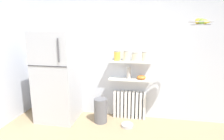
{
  "coord_description": "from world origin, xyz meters",
  "views": [
    {
      "loc": [
        0.31,
        -1.49,
        1.74
      ],
      "look_at": [
        -0.25,
        1.6,
        1.05
      ],
      "focal_mm": 28.99,
      "sensor_mm": 36.0,
      "label": 1
    }
  ],
  "objects_px": {
    "vase": "(129,73)",
    "hanging_fruit_basket": "(201,22)",
    "radiator": "(129,105)",
    "storage_jar_1": "(126,56)",
    "storage_jar_0": "(117,56)",
    "refrigerator": "(57,77)",
    "pet_food_bowl": "(127,125)",
    "storage_jar_2": "(135,57)",
    "shelf_bowl": "(142,77)",
    "trash_bin": "(101,110)",
    "storage_jar_3": "(144,57)"
  },
  "relations": [
    {
      "from": "storage_jar_0",
      "to": "hanging_fruit_basket",
      "type": "bearing_deg",
      "value": -20.44
    },
    {
      "from": "storage_jar_2",
      "to": "pet_food_bowl",
      "type": "distance_m",
      "value": 1.28
    },
    {
      "from": "storage_jar_2",
      "to": "trash_bin",
      "type": "xyz_separation_m",
      "value": [
        -0.61,
        -0.25,
        -1.02
      ]
    },
    {
      "from": "storage_jar_1",
      "to": "hanging_fruit_basket",
      "type": "relative_size",
      "value": 0.57
    },
    {
      "from": "storage_jar_2",
      "to": "shelf_bowl",
      "type": "bearing_deg",
      "value": 0.0
    },
    {
      "from": "storage_jar_2",
      "to": "pet_food_bowl",
      "type": "bearing_deg",
      "value": -104.68
    },
    {
      "from": "storage_jar_1",
      "to": "vase",
      "type": "relative_size",
      "value": 0.83
    },
    {
      "from": "pet_food_bowl",
      "to": "vase",
      "type": "bearing_deg",
      "value": 94.09
    },
    {
      "from": "refrigerator",
      "to": "pet_food_bowl",
      "type": "distance_m",
      "value": 1.63
    },
    {
      "from": "refrigerator",
      "to": "hanging_fruit_basket",
      "type": "xyz_separation_m",
      "value": [
        2.44,
        -0.26,
        0.99
      ]
    },
    {
      "from": "refrigerator",
      "to": "storage_jar_0",
      "type": "xyz_separation_m",
      "value": [
        1.14,
        0.23,
        0.4
      ]
    },
    {
      "from": "radiator",
      "to": "pet_food_bowl",
      "type": "bearing_deg",
      "value": -90.57
    },
    {
      "from": "storage_jar_0",
      "to": "refrigerator",
      "type": "bearing_deg",
      "value": -168.76
    },
    {
      "from": "radiator",
      "to": "vase",
      "type": "xyz_separation_m",
      "value": [
        -0.03,
        -0.03,
        0.66
      ]
    },
    {
      "from": "storage_jar_2",
      "to": "pet_food_bowl",
      "type": "xyz_separation_m",
      "value": [
        -0.09,
        -0.34,
        -1.23
      ]
    },
    {
      "from": "refrigerator",
      "to": "storage_jar_0",
      "type": "distance_m",
      "value": 1.23
    },
    {
      "from": "radiator",
      "to": "storage_jar_1",
      "type": "xyz_separation_m",
      "value": [
        -0.08,
        -0.03,
        0.99
      ]
    },
    {
      "from": "hanging_fruit_basket",
      "to": "pet_food_bowl",
      "type": "bearing_deg",
      "value": 171.97
    },
    {
      "from": "refrigerator",
      "to": "vase",
      "type": "distance_m",
      "value": 1.39
    },
    {
      "from": "hanging_fruit_basket",
      "to": "storage_jar_1",
      "type": "bearing_deg",
      "value": 156.82
    },
    {
      "from": "storage_jar_1",
      "to": "storage_jar_0",
      "type": "bearing_deg",
      "value": 180.0
    },
    {
      "from": "storage_jar_1",
      "to": "vase",
      "type": "bearing_deg",
      "value": 0.0
    },
    {
      "from": "storage_jar_0",
      "to": "radiator",
      "type": "bearing_deg",
      "value": 6.76
    },
    {
      "from": "refrigerator",
      "to": "pet_food_bowl",
      "type": "xyz_separation_m",
      "value": [
        1.39,
        -0.11,
        -0.84
      ]
    },
    {
      "from": "shelf_bowl",
      "to": "trash_bin",
      "type": "height_order",
      "value": "shelf_bowl"
    },
    {
      "from": "refrigerator",
      "to": "storage_jar_3",
      "type": "xyz_separation_m",
      "value": [
        1.65,
        0.23,
        0.4
      ]
    },
    {
      "from": "radiator",
      "to": "storage_jar_0",
      "type": "distance_m",
      "value": 1.02
    },
    {
      "from": "pet_food_bowl",
      "to": "shelf_bowl",
      "type": "bearing_deg",
      "value": 56.42
    },
    {
      "from": "hanging_fruit_basket",
      "to": "refrigerator",
      "type": "bearing_deg",
      "value": 173.97
    },
    {
      "from": "storage_jar_2",
      "to": "vase",
      "type": "xyz_separation_m",
      "value": [
        -0.11,
        0.0,
        -0.32
      ]
    },
    {
      "from": "trash_bin",
      "to": "pet_food_bowl",
      "type": "xyz_separation_m",
      "value": [
        0.53,
        -0.09,
        -0.21
      ]
    },
    {
      "from": "vase",
      "to": "hanging_fruit_basket",
      "type": "height_order",
      "value": "hanging_fruit_basket"
    },
    {
      "from": "storage_jar_3",
      "to": "vase",
      "type": "xyz_separation_m",
      "value": [
        -0.28,
        -0.0,
        -0.32
      ]
    },
    {
      "from": "radiator",
      "to": "vase",
      "type": "bearing_deg",
      "value": -132.69
    },
    {
      "from": "storage_jar_0",
      "to": "storage_jar_1",
      "type": "bearing_deg",
      "value": -0.0
    },
    {
      "from": "storage_jar_1",
      "to": "storage_jar_3",
      "type": "xyz_separation_m",
      "value": [
        0.34,
        0.0,
        -0.0
      ]
    },
    {
      "from": "storage_jar_1",
      "to": "storage_jar_3",
      "type": "height_order",
      "value": "storage_jar_1"
    },
    {
      "from": "vase",
      "to": "radiator",
      "type": "bearing_deg",
      "value": 47.31
    },
    {
      "from": "shelf_bowl",
      "to": "pet_food_bowl",
      "type": "height_order",
      "value": "shelf_bowl"
    },
    {
      "from": "storage_jar_2",
      "to": "refrigerator",
      "type": "bearing_deg",
      "value": -171.28
    },
    {
      "from": "refrigerator",
      "to": "shelf_bowl",
      "type": "xyz_separation_m",
      "value": [
        1.61,
        0.23,
        0.0
      ]
    },
    {
      "from": "hanging_fruit_basket",
      "to": "shelf_bowl",
      "type": "bearing_deg",
      "value": 149.65
    },
    {
      "from": "shelf_bowl",
      "to": "pet_food_bowl",
      "type": "bearing_deg",
      "value": -123.58
    },
    {
      "from": "refrigerator",
      "to": "hanging_fruit_basket",
      "type": "distance_m",
      "value": 2.65
    },
    {
      "from": "shelf_bowl",
      "to": "storage_jar_2",
      "type": "bearing_deg",
      "value": 180.0
    },
    {
      "from": "refrigerator",
      "to": "storage_jar_2",
      "type": "distance_m",
      "value": 1.55
    },
    {
      "from": "refrigerator",
      "to": "storage_jar_2",
      "type": "bearing_deg",
      "value": 8.72
    },
    {
      "from": "refrigerator",
      "to": "trash_bin",
      "type": "height_order",
      "value": "refrigerator"
    },
    {
      "from": "vase",
      "to": "storage_jar_0",
      "type": "bearing_deg",
      "value": 180.0
    },
    {
      "from": "vase",
      "to": "trash_bin",
      "type": "height_order",
      "value": "vase"
    }
  ]
}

